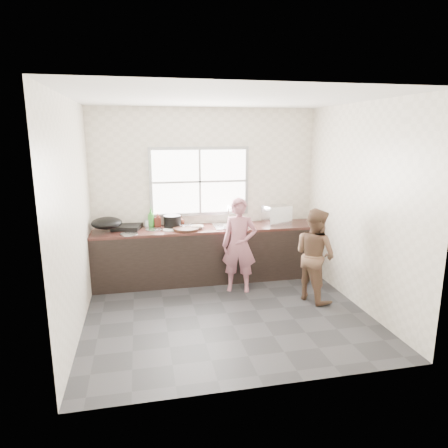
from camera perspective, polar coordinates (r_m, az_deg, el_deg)
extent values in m
cube|color=#2B2B2E|center=(5.37, 0.41, -12.64)|extent=(3.60, 3.20, 0.01)
cube|color=silver|center=(4.86, 0.46, 17.58)|extent=(3.60, 3.20, 0.01)
cube|color=silver|center=(6.49, -2.62, 4.37)|extent=(3.60, 0.01, 2.70)
cube|color=beige|center=(4.89, -20.72, 0.76)|extent=(0.01, 3.20, 2.70)
cube|color=beige|center=(5.60, 18.78, 2.36)|extent=(0.01, 3.20, 2.70)
cube|color=beige|center=(3.43, 6.21, -3.32)|extent=(3.60, 0.01, 2.70)
cube|color=black|center=(6.40, -2.07, -4.40)|extent=(3.60, 0.62, 0.82)
cube|color=#381C17|center=(6.28, -2.10, -0.65)|extent=(3.60, 0.64, 0.04)
cube|color=silver|center=(6.35, 1.01, -0.28)|extent=(0.55, 0.45, 0.02)
cylinder|color=silver|center=(6.51, 0.62, 1.35)|extent=(0.02, 0.02, 0.30)
cube|color=#9EA0A5|center=(6.44, -3.50, 6.08)|extent=(1.60, 0.05, 1.10)
cube|color=white|center=(6.41, -3.47, 6.05)|extent=(1.50, 0.01, 1.00)
imported|color=#A96573|center=(5.88, 2.20, -3.48)|extent=(0.55, 0.45, 1.31)
imported|color=brown|center=(5.70, 12.85, -4.30)|extent=(0.70, 0.78, 1.31)
cylinder|color=black|center=(6.12, -5.42, -0.69)|extent=(0.53, 0.53, 0.04)
cube|color=#A6A7AD|center=(6.25, -5.47, -0.19)|extent=(0.23, 0.20, 0.01)
imported|color=silver|center=(6.18, -3.86, -0.47)|extent=(0.21, 0.21, 0.05)
imported|color=silver|center=(6.36, 1.61, -0.03)|extent=(0.23, 0.23, 0.06)
imported|color=white|center=(6.20, 0.64, -0.32)|extent=(0.21, 0.21, 0.07)
cylinder|color=black|center=(6.28, -7.38, 0.34)|extent=(0.35, 0.35, 0.20)
cylinder|color=silver|center=(6.13, -7.80, -0.82)|extent=(0.22, 0.22, 0.02)
imported|color=green|center=(6.39, -10.39, 0.87)|extent=(0.15, 0.15, 0.29)
imported|color=#501D14|center=(6.40, -9.44, 0.56)|extent=(0.10, 0.10, 0.21)
imported|color=#491E12|center=(6.43, -6.23, 0.48)|extent=(0.15, 0.15, 0.16)
cylinder|color=silver|center=(6.40, -10.96, 0.07)|extent=(0.09, 0.09, 0.11)
cube|color=black|center=(6.36, -13.65, -0.37)|extent=(0.49, 0.49, 0.06)
ellipsoid|color=black|center=(6.16, -16.41, 0.13)|extent=(0.54, 0.54, 0.17)
cube|color=silver|center=(6.52, 7.54, 1.30)|extent=(0.46, 0.37, 0.31)
cylinder|color=#A6A9AC|center=(6.00, -13.41, -1.39)|extent=(0.30, 0.30, 0.01)
cylinder|color=#A5A7AC|center=(6.20, -9.99, -0.77)|extent=(0.29, 0.29, 0.01)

